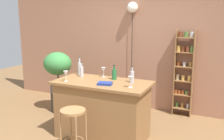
% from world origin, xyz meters
% --- Properties ---
extents(back_wall, '(6.40, 0.10, 2.80)m').
position_xyz_m(back_wall, '(0.00, 1.95, 1.40)').
color(back_wall, '#9E6B51').
rests_on(back_wall, ground).
extents(kitchen_counter, '(1.50, 0.76, 0.92)m').
position_xyz_m(kitchen_counter, '(0.00, 0.30, 0.46)').
color(kitchen_counter, olive).
rests_on(kitchen_counter, ground).
extents(bar_stool, '(0.35, 0.35, 0.66)m').
position_xyz_m(bar_stool, '(-0.11, -0.37, 0.50)').
color(bar_stool, '#997047').
rests_on(bar_stool, ground).
extents(spice_shelf, '(0.36, 0.15, 1.67)m').
position_xyz_m(spice_shelf, '(0.99, 1.80, 0.90)').
color(spice_shelf, olive).
rests_on(spice_shelf, ground).
extents(plant_stool, '(0.33, 0.33, 0.41)m').
position_xyz_m(plant_stool, '(-1.34, 0.95, 0.21)').
color(plant_stool, '#2D2823').
rests_on(plant_stool, ground).
extents(potted_plant, '(0.57, 0.52, 0.82)m').
position_xyz_m(potted_plant, '(-1.34, 0.95, 0.93)').
color(potted_plant, '#514C47').
rests_on(potted_plant, plant_stool).
extents(bottle_sauce_amber, '(0.08, 0.08, 0.24)m').
position_xyz_m(bottle_sauce_amber, '(0.11, 0.50, 1.01)').
color(bottle_sauce_amber, '#236638').
rests_on(bottle_sauce_amber, kitchen_counter).
extents(bottle_vinegar, '(0.06, 0.06, 0.25)m').
position_xyz_m(bottle_vinegar, '(0.44, 0.44, 1.02)').
color(bottle_vinegar, '#B2B2B7').
rests_on(bottle_vinegar, kitchen_counter).
extents(bottle_olive_oil, '(0.06, 0.06, 0.25)m').
position_xyz_m(bottle_olive_oil, '(-0.46, 0.45, 1.02)').
color(bottle_olive_oil, '#B2B2B7').
rests_on(bottle_olive_oil, kitchen_counter).
extents(bottle_soda_blue, '(0.06, 0.06, 0.31)m').
position_xyz_m(bottle_soda_blue, '(-0.58, 0.57, 1.04)').
color(bottle_soda_blue, '#B2B2B7').
rests_on(bottle_soda_blue, kitchen_counter).
extents(wine_glass_left, '(0.07, 0.07, 0.16)m').
position_xyz_m(wine_glass_left, '(0.52, 0.15, 1.04)').
color(wine_glass_left, silver).
rests_on(wine_glass_left, kitchen_counter).
extents(wine_glass_center, '(0.07, 0.07, 0.16)m').
position_xyz_m(wine_glass_center, '(-0.12, 0.58, 1.04)').
color(wine_glass_center, silver).
rests_on(wine_glass_center, kitchen_counter).
extents(wine_glass_right, '(0.07, 0.07, 0.16)m').
position_xyz_m(wine_glass_right, '(-0.53, 0.08, 1.04)').
color(wine_glass_right, silver).
rests_on(wine_glass_right, kitchen_counter).
extents(cookbook, '(0.24, 0.20, 0.03)m').
position_xyz_m(cookbook, '(0.12, 0.15, 0.94)').
color(cookbook, navy).
rests_on(cookbook, kitchen_counter).
extents(pendant_globe_light, '(0.22, 0.22, 2.21)m').
position_xyz_m(pendant_globe_light, '(-0.09, 1.84, 2.07)').
color(pendant_globe_light, black).
rests_on(pendant_globe_light, ground).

